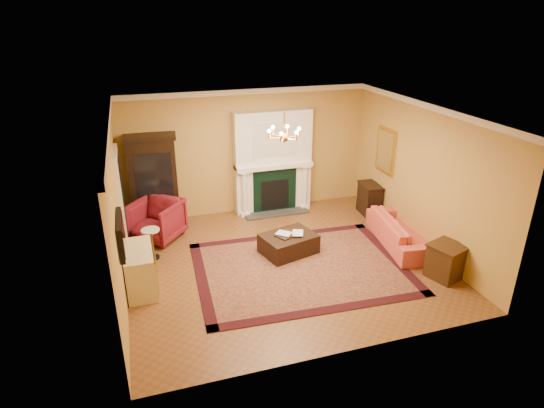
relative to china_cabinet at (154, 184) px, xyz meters
name	(u,v)px	position (x,y,z in m)	size (l,w,h in m)	color
floor	(283,262)	(2.24, -2.49, -1.04)	(6.00, 5.50, 0.02)	brown
ceiling	(285,112)	(2.24, -2.49, 1.98)	(6.00, 5.50, 0.02)	white
wall_back	(247,152)	(2.24, 0.27, 0.47)	(6.00, 0.02, 3.00)	#B48340
wall_front	(350,264)	(2.24, -5.25, 0.47)	(6.00, 0.02, 3.00)	#B48340
wall_left	(116,212)	(-0.77, -2.49, 0.47)	(0.02, 5.50, 3.00)	#B48340
wall_right	(422,176)	(5.25, -2.49, 0.47)	(0.02, 5.50, 3.00)	#B48340
fireplace	(273,164)	(2.84, 0.08, 0.16)	(1.90, 0.70, 2.50)	white
crown_molding	(269,106)	(2.24, -1.53, 1.91)	(6.00, 5.50, 0.12)	silver
doorway	(122,199)	(-0.71, -0.79, 0.01)	(0.08, 1.05, 2.10)	silver
tv_panel	(121,234)	(-0.70, -3.09, 0.32)	(0.09, 0.95, 0.58)	black
gilt_mirror	(386,151)	(5.21, -1.09, 0.62)	(0.06, 0.76, 1.05)	gold
chandelier	(284,134)	(2.24, -2.49, 1.57)	(0.63, 0.55, 0.53)	gold
oriental_rug	(300,268)	(2.49, -2.83, -1.03)	(4.03, 3.02, 0.02)	#43100E
china_cabinet	(154,184)	(0.00, 0.00, 0.00)	(1.03, 0.47, 2.07)	black
wingback_armchair	(157,218)	(-0.06, -0.71, -0.54)	(0.95, 0.89, 0.98)	maroon
pedestal_table	(152,242)	(-0.23, -1.58, -0.65)	(0.36, 0.36, 0.65)	black
commode	(140,269)	(-0.49, -2.64, -0.63)	(0.51, 1.07, 0.80)	beige
coral_sofa	(401,227)	(4.88, -2.53, -0.63)	(2.07, 0.61, 0.81)	#C4403E
end_table	(446,262)	(4.96, -3.92, -0.72)	(0.55, 0.55, 0.64)	#3B2310
console_table	(369,199)	(5.02, -0.87, -0.66)	(0.38, 0.66, 0.74)	black
leather_ottoman	(288,244)	(2.47, -2.17, -0.82)	(1.06, 0.77, 0.40)	black
ottoman_tray	(286,235)	(2.41, -2.17, -0.61)	(0.41, 0.32, 0.03)	black
book_a	(282,230)	(2.30, -2.24, -0.45)	(0.22, 0.03, 0.30)	gray
book_b	(293,227)	(2.55, -2.18, -0.44)	(0.22, 0.02, 0.30)	gray
topiary_left	(246,155)	(2.16, 0.04, 0.46)	(0.18, 0.18, 0.47)	tan
topiary_right	(301,151)	(3.56, 0.04, 0.44)	(0.16, 0.16, 0.44)	tan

